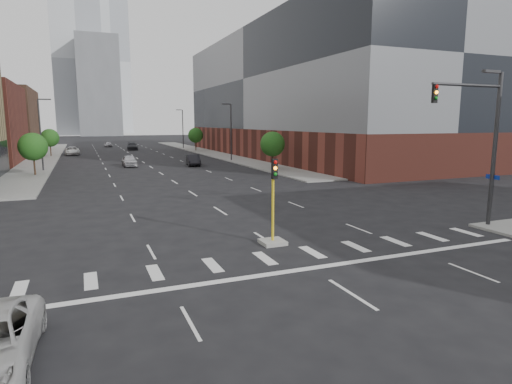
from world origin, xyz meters
TOP-DOWN VIEW (x-y plane):
  - ground at (0.00, 0.00)m, footprint 400.00×400.00m
  - sidewalk_left_far at (-15.00, 74.00)m, footprint 5.00×92.00m
  - sidewalk_right_far at (15.00, 74.00)m, footprint 5.00×92.00m
  - building_right_main at (29.50, 60.00)m, footprint 24.00×70.00m
  - tower_left at (-8.00, 220.00)m, footprint 22.00×22.00m
  - tower_right at (10.00, 260.00)m, footprint 20.00×20.00m
  - tower_mid at (0.00, 200.00)m, footprint 18.00×18.00m
  - median_traffic_signal at (0.00, 8.97)m, footprint 1.20×1.20m
  - mast_arm_signal at (12.61, 7.50)m, footprint 5.12×0.90m
  - streetlight_right_a at (13.41, 55.00)m, footprint 1.60×0.22m
  - streetlight_right_b at (13.41, 90.00)m, footprint 1.60×0.22m
  - streetlight_left at (-13.41, 50.00)m, footprint 1.60×0.22m
  - tree_left_near at (-14.00, 45.00)m, footprint 3.20×3.20m
  - tree_left_far at (-14.00, 75.00)m, footprint 3.20×3.20m
  - tree_right_near at (14.00, 40.00)m, footprint 3.20×3.20m
  - tree_right_far at (14.00, 80.00)m, footprint 3.20×3.20m
  - car_near_left at (-2.66, 52.13)m, footprint 1.92×4.74m
  - car_mid_right at (5.99, 50.10)m, footprint 2.27×5.01m
  - car_far_left at (-10.50, 78.47)m, footprint 2.73×5.60m
  - car_deep_right at (1.82, 89.78)m, footprint 2.84×5.86m
  - car_distant at (-2.54, 103.84)m, footprint 1.96×4.03m

SIDE VIEW (x-z plane):
  - ground at x=0.00m, z-range 0.00..0.00m
  - sidewalk_left_far at x=-15.00m, z-range 0.00..0.15m
  - sidewalk_right_far at x=15.00m, z-range 0.00..0.15m
  - car_distant at x=-2.54m, z-range 0.00..1.32m
  - car_far_left at x=-10.50m, z-range 0.00..1.53m
  - car_mid_right at x=5.99m, z-range 0.00..1.59m
  - car_near_left at x=-2.66m, z-range 0.00..1.61m
  - car_deep_right at x=1.82m, z-range 0.00..1.64m
  - median_traffic_signal at x=0.00m, z-range -1.23..3.17m
  - tree_left_near at x=-14.00m, z-range 0.97..5.82m
  - tree_left_far at x=-14.00m, z-range 0.97..5.82m
  - tree_right_near at x=14.00m, z-range 0.97..5.82m
  - tree_right_far at x=14.00m, z-range 0.97..5.82m
  - streetlight_right_a at x=13.41m, z-range 0.47..9.55m
  - streetlight_right_b at x=13.41m, z-range 0.47..9.55m
  - streetlight_left at x=-13.41m, z-range 0.47..9.55m
  - mast_arm_signal at x=12.61m, z-range 1.11..10.18m
  - building_right_main at x=29.50m, z-range 0.00..22.00m
  - tower_mid at x=0.00m, z-range 0.00..44.00m
  - tower_left at x=-8.00m, z-range 0.00..70.00m
  - tower_right at x=10.00m, z-range 0.00..80.00m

